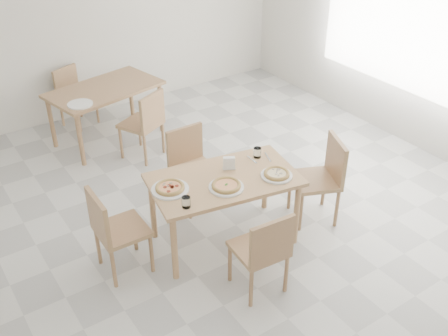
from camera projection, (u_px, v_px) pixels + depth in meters
room at (421, 32)px, 6.43m from camera, size 7.28×7.00×7.00m
main_table at (224, 186)px, 5.06m from camera, size 1.54×1.04×0.75m
chair_south at (264, 248)px, 4.51m from camera, size 0.46×0.46×0.87m
chair_north at (191, 162)px, 5.72m from camera, size 0.44×0.44×0.89m
chair_west at (113, 227)px, 4.74m from camera, size 0.45×0.45×0.89m
chair_east at (323, 174)px, 5.46m from camera, size 0.61×0.61×0.93m
plate_margherita at (226, 187)px, 4.86m from camera, size 0.33×0.33×0.02m
plate_mushroom at (277, 175)px, 5.03m from camera, size 0.31×0.31×0.02m
plate_pepperoni at (170, 189)px, 4.83m from camera, size 0.35×0.35×0.02m
pizza_margherita at (226, 185)px, 4.85m from camera, size 0.29×0.29×0.03m
pizza_mushroom at (277, 173)px, 5.02m from camera, size 0.30×0.30×0.03m
pizza_pepperoni at (170, 187)px, 4.82m from camera, size 0.31×0.31×0.03m
tumbler_a at (257, 153)px, 5.32m from camera, size 0.08×0.08×0.10m
tumbler_b at (186, 202)px, 4.59m from camera, size 0.08×0.08×0.10m
napkin_holder at (229, 164)px, 5.10m from camera, size 0.14×0.11×0.14m
fork_a at (268, 157)px, 5.34m from camera, size 0.08×0.18×0.01m
fork_b at (252, 160)px, 5.29m from camera, size 0.02×0.17×0.01m
second_table at (105, 94)px, 6.89m from camera, size 1.57×1.10×0.75m
chair_back_s at (146, 121)px, 6.54m from camera, size 0.60×0.60×0.90m
chair_back_n at (73, 92)px, 7.39m from camera, size 0.53×0.53×0.82m
plate_empty at (80, 104)px, 6.40m from camera, size 0.31×0.31×0.02m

